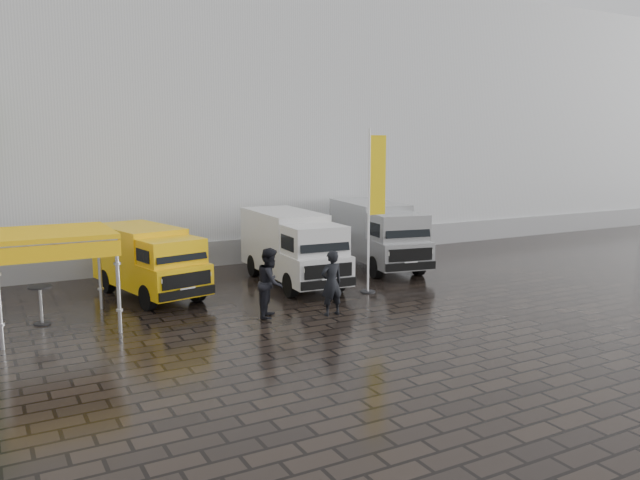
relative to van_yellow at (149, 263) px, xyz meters
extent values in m
plane|color=black|center=(6.63, -4.03, -1.10)|extent=(120.00, 120.00, 0.00)
cube|color=silver|center=(8.63, 11.97, 4.90)|extent=(44.00, 16.00, 12.00)
cube|color=gray|center=(8.63, 3.92, -0.60)|extent=(44.00, 0.15, 1.00)
cylinder|color=silver|center=(-1.64, -0.84, 0.11)|extent=(0.10, 0.10, 2.43)
cylinder|color=silver|center=(-1.64, -3.56, 0.11)|extent=(0.10, 0.10, 2.43)
cube|color=yellow|center=(-3.00, -2.20, 1.43)|extent=(2.92, 2.92, 0.12)
cube|color=yellow|center=(-3.00, -3.64, 1.13)|extent=(2.87, 0.04, 0.40)
cylinder|color=black|center=(6.41, -2.86, -1.08)|extent=(0.50, 0.50, 0.04)
cylinder|color=white|center=(6.41, -2.86, 1.56)|extent=(0.07, 0.07, 5.32)
cube|color=yellow|center=(6.74, -2.86, 2.73)|extent=(0.60, 0.03, 2.55)
cylinder|color=black|center=(-3.34, -1.73, -0.57)|extent=(0.60, 0.60, 1.05)
cube|color=black|center=(13.25, 3.47, -0.58)|extent=(0.68, 0.68, 1.03)
imported|color=black|center=(3.97, -4.69, -0.17)|extent=(0.69, 0.46, 1.86)
imported|color=black|center=(2.39, -4.01, -0.12)|extent=(1.15, 1.21, 1.96)
camera|label=1|loc=(-4.62, -19.63, 3.69)|focal=35.00mm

